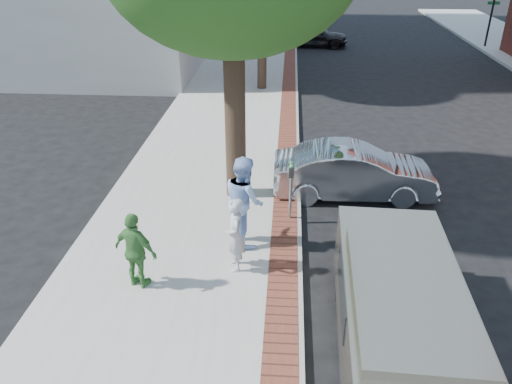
# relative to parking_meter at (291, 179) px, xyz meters

# --- Properties ---
(ground) EXTENTS (120.00, 120.00, 0.00)m
(ground) POSITION_rel_parking_meter_xyz_m (-0.82, -0.71, -1.21)
(ground) COLOR black
(ground) RESTS_ON ground
(sidewalk) EXTENTS (5.00, 60.00, 0.15)m
(sidewalk) POSITION_rel_parking_meter_xyz_m (-2.32, 7.29, -1.13)
(sidewalk) COLOR #9E9991
(sidewalk) RESTS_ON ground
(brick_strip) EXTENTS (0.60, 60.00, 0.01)m
(brick_strip) POSITION_rel_parking_meter_xyz_m (-0.12, 7.29, -1.05)
(brick_strip) COLOR brown
(brick_strip) RESTS_ON sidewalk
(curb) EXTENTS (0.10, 60.00, 0.15)m
(curb) POSITION_rel_parking_meter_xyz_m (0.23, 7.29, -1.13)
(curb) COLOR gray
(curb) RESTS_ON ground
(office_base) EXTENTS (18.20, 22.20, 4.00)m
(office_base) POSITION_rel_parking_meter_xyz_m (-13.82, 21.29, 0.79)
(office_base) COLOR gray
(office_base) RESTS_ON ground
(signal_near) EXTENTS (0.70, 0.15, 3.80)m
(signal_near) POSITION_rel_parking_meter_xyz_m (0.08, 21.29, 1.05)
(signal_near) COLOR black
(signal_near) RESTS_ON ground
(signal_far) EXTENTS (0.70, 0.15, 3.80)m
(signal_far) POSITION_rel_parking_meter_xyz_m (11.68, 21.29, 1.05)
(signal_far) COLOR black
(signal_far) RESTS_ON ground
(parking_meter) EXTENTS (0.12, 0.32, 1.47)m
(parking_meter) POSITION_rel_parking_meter_xyz_m (0.00, 0.00, 0.00)
(parking_meter) COLOR gray
(parking_meter) RESTS_ON sidewalk
(person_gray) EXTENTS (0.50, 0.65, 1.59)m
(person_gray) POSITION_rel_parking_meter_xyz_m (-1.10, -2.10, -0.26)
(person_gray) COLOR #AEAFB3
(person_gray) RESTS_ON sidewalk
(person_officer) EXTENTS (1.13, 1.23, 2.03)m
(person_officer) POSITION_rel_parking_meter_xyz_m (-1.01, -1.03, -0.04)
(person_officer) COLOR #9ABAEE
(person_officer) RESTS_ON sidewalk
(person_green) EXTENTS (1.02, 0.72, 1.61)m
(person_green) POSITION_rel_parking_meter_xyz_m (-2.93, -2.79, -0.25)
(person_green) COLOR #44823B
(person_green) RESTS_ON sidewalk
(sedan_silver) EXTENTS (4.27, 1.57, 1.40)m
(sedan_silver) POSITION_rel_parking_meter_xyz_m (1.67, 1.57, -0.51)
(sedan_silver) COLOR #ADAFB4
(sedan_silver) RESTS_ON ground
(bg_car) EXTENTS (4.25, 1.96, 1.41)m
(bg_car) POSITION_rel_parking_meter_xyz_m (1.29, 21.11, -0.50)
(bg_car) COLOR black
(bg_car) RESTS_ON ground
(van) EXTENTS (2.02, 4.86, 1.76)m
(van) POSITION_rel_parking_meter_xyz_m (1.75, -4.14, -0.24)
(van) COLOR gray
(van) RESTS_ON ground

